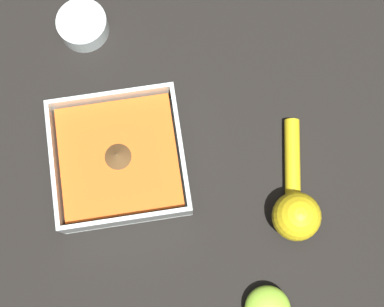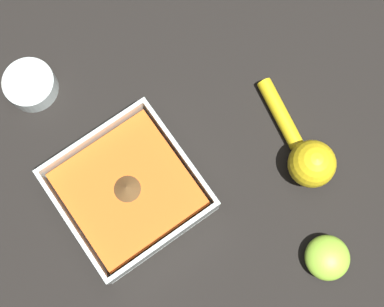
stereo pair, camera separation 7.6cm
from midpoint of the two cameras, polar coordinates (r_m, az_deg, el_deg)
ground_plane at (r=0.78m, az=-2.13°, el=-2.45°), size 4.00×4.00×0.00m
square_dish at (r=0.77m, az=-4.98°, el=-1.29°), size 0.18×0.18×0.06m
spice_bowl at (r=0.85m, az=-9.07°, el=12.78°), size 0.08×0.08×0.03m
lemon_squeezer at (r=0.77m, az=13.75°, el=-6.23°), size 0.18×0.07×0.07m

